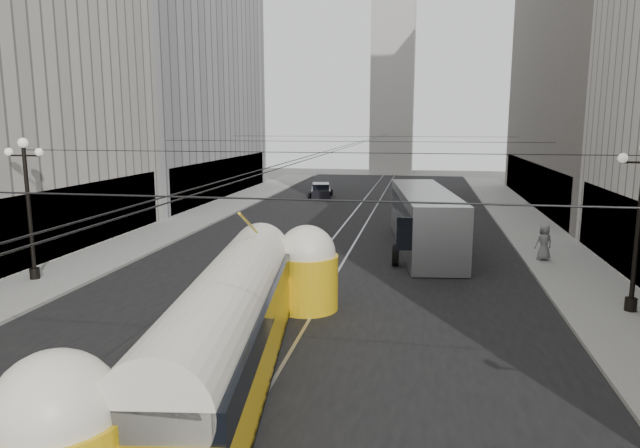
% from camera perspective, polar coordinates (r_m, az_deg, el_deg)
% --- Properties ---
extents(road, '(20.00, 85.00, 0.02)m').
position_cam_1_polar(road, '(37.93, 2.97, -0.83)').
color(road, black).
rests_on(road, ground).
extents(sidewalk_left, '(4.00, 72.00, 0.15)m').
position_cam_1_polar(sidewalk_left, '(44.34, -11.99, 0.65)').
color(sidewalk_left, gray).
rests_on(sidewalk_left, ground).
extents(sidewalk_right, '(4.00, 72.00, 0.15)m').
position_cam_1_polar(sidewalk_right, '(41.70, 20.20, -0.34)').
color(sidewalk_right, gray).
rests_on(sidewalk_right, ground).
extents(rail_left, '(0.12, 85.00, 0.04)m').
position_cam_1_polar(rail_left, '(38.03, 1.85, -0.79)').
color(rail_left, gray).
rests_on(rail_left, ground).
extents(rail_right, '(0.12, 85.00, 0.04)m').
position_cam_1_polar(rail_right, '(37.85, 4.10, -0.86)').
color(rail_right, gray).
rests_on(rail_right, ground).
extents(building_left_far, '(12.60, 28.60, 28.60)m').
position_cam_1_polar(building_left_far, '(58.43, -15.48, 16.74)').
color(building_left_far, '#999999').
rests_on(building_left_far, ground).
extents(building_right_far, '(12.60, 32.60, 32.60)m').
position_cam_1_polar(building_right_far, '(55.39, 27.69, 18.47)').
color(building_right_far, '#514C47').
rests_on(building_right_far, ground).
extents(distant_tower, '(6.00, 6.00, 31.36)m').
position_cam_1_polar(distant_tower, '(84.94, 7.34, 15.26)').
color(distant_tower, '#B2AFA8').
rests_on(distant_tower, ground).
extents(lamppost_left_mid, '(1.86, 0.44, 6.37)m').
position_cam_1_polar(lamppost_left_mid, '(28.57, -27.16, 2.09)').
color(lamppost_left_mid, black).
rests_on(lamppost_left_mid, sidewalk_left).
extents(lamppost_right_mid, '(1.86, 0.44, 6.37)m').
position_cam_1_polar(lamppost_right_mid, '(24.03, 29.31, 0.60)').
color(lamppost_right_mid, black).
rests_on(lamppost_right_mid, sidewalk_right).
extents(catenary, '(25.00, 72.00, 0.23)m').
position_cam_1_polar(catenary, '(36.26, 3.03, 8.03)').
color(catenary, black).
rests_on(catenary, ground).
extents(streetcar, '(4.24, 15.28, 3.36)m').
position_cam_1_polar(streetcar, '(16.41, -9.05, -9.71)').
color(streetcar, gold).
rests_on(streetcar, ground).
extents(city_bus, '(4.43, 13.52, 3.36)m').
position_cam_1_polar(city_bus, '(33.25, 10.37, 0.70)').
color(city_bus, gray).
rests_on(city_bus, ground).
extents(sedan_white_far, '(3.13, 4.29, 1.25)m').
position_cam_1_polar(sedan_white_far, '(44.97, 9.79, 1.49)').
color(sedan_white_far, white).
rests_on(sedan_white_far, ground).
extents(sedan_dark_far, '(2.58, 4.64, 1.38)m').
position_cam_1_polar(sedan_dark_far, '(55.63, 0.08, 3.32)').
color(sedan_dark_far, black).
rests_on(sedan_dark_far, ground).
extents(pedestrian_sidewalk_right, '(1.06, 0.86, 1.87)m').
position_cam_1_polar(pedestrian_sidewalk_right, '(31.63, 21.49, -1.71)').
color(pedestrian_sidewalk_right, slate).
rests_on(pedestrian_sidewalk_right, sidewalk_right).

